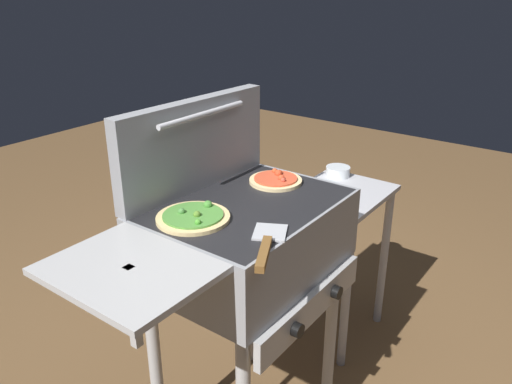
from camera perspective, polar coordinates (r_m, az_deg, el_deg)
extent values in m
cube|color=gray|center=(1.67, -1.02, -4.98)|extent=(0.64, 0.48, 0.24)
cube|color=black|center=(1.62, -1.05, -1.34)|extent=(0.61, 0.46, 0.01)
cube|color=#AFAFAF|center=(1.31, -14.01, -8.46)|extent=(0.32, 0.41, 0.02)
cube|color=#AFAFAF|center=(1.37, -13.57, -12.42)|extent=(0.02, 0.02, 0.24)
cube|color=#AFAFAF|center=(1.64, 6.22, -12.68)|extent=(0.58, 0.02, 0.10)
cylinder|color=black|center=(1.54, 4.66, -15.12)|extent=(0.04, 0.02, 0.04)
cylinder|color=black|center=(1.72, 9.00, -11.00)|extent=(0.04, 0.02, 0.04)
cylinder|color=#AFAFAF|center=(2.02, 8.35, -14.86)|extent=(0.04, 0.04, 0.66)
cylinder|color=#AFAFAF|center=(1.87, -11.15, -18.69)|extent=(0.04, 0.04, 0.66)
cylinder|color=#AFAFAF|center=(2.18, -0.60, -11.36)|extent=(0.04, 0.04, 0.66)
cube|color=gray|center=(1.69, -6.91, 5.22)|extent=(0.63, 0.08, 0.30)
cylinder|color=#B7B7BC|center=(1.63, -5.93, 8.63)|extent=(0.38, 0.02, 0.02)
cylinder|color=#E0C17F|center=(1.51, -7.04, -2.87)|extent=(0.22, 0.22, 0.01)
cylinder|color=#4C8C38|center=(1.51, -7.05, -2.57)|extent=(0.18, 0.18, 0.01)
sphere|color=#4A853D|center=(1.52, -8.31, -2.16)|extent=(0.02, 0.02, 0.02)
sphere|color=#4DA032|center=(1.45, -6.45, -3.38)|extent=(0.02, 0.02, 0.02)
sphere|color=#478B35|center=(1.55, -5.39, -1.43)|extent=(0.03, 0.03, 0.03)
sphere|color=#57842B|center=(1.49, -6.60, -2.51)|extent=(0.02, 0.02, 0.02)
cylinder|color=beige|center=(1.77, 2.20, 1.26)|extent=(0.18, 0.18, 0.01)
cylinder|color=#D14C2D|center=(1.77, 2.21, 1.53)|extent=(0.15, 0.15, 0.01)
sphere|color=#C44122|center=(1.79, 2.52, 2.08)|extent=(0.03, 0.03, 0.03)
sphere|color=#D9532A|center=(1.80, 2.68, 2.18)|extent=(0.02, 0.02, 0.02)
sphere|color=#E24727|center=(1.75, 2.86, 1.57)|extent=(0.02, 0.02, 0.02)
sphere|color=#CA4833|center=(1.73, 3.05, 1.33)|extent=(0.02, 0.02, 0.02)
sphere|color=#D14C26|center=(1.82, 2.10, 2.37)|extent=(0.02, 0.02, 0.02)
cube|color=#B7BABF|center=(1.42, 1.59, -4.53)|extent=(0.13, 0.13, 0.01)
cube|color=brown|center=(1.31, 0.88, -6.90)|extent=(0.15, 0.10, 0.02)
cube|color=#B2B2B7|center=(2.21, 9.44, -0.16)|extent=(0.44, 0.36, 0.02)
cylinder|color=#B2B2B7|center=(2.17, 10.02, -11.42)|extent=(0.04, 0.04, 0.69)
cylinder|color=#B2B2B7|center=(2.47, 14.07, -7.22)|extent=(0.04, 0.04, 0.69)
cylinder|color=#B2B2B7|center=(2.29, 3.26, -9.05)|extent=(0.04, 0.04, 0.69)
cylinder|color=#B2B2B7|center=(2.58, 7.94, -5.37)|extent=(0.04, 0.04, 0.69)
cylinder|color=silver|center=(2.16, 7.66, 0.35)|extent=(0.12, 0.12, 0.04)
cylinder|color=beige|center=(2.16, 7.66, 0.19)|extent=(0.10, 0.10, 0.02)
cylinder|color=silver|center=(2.36, 9.13, 2.28)|extent=(0.11, 0.11, 0.04)
cylinder|color=maroon|center=(2.37, 9.12, 2.13)|extent=(0.09, 0.09, 0.02)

